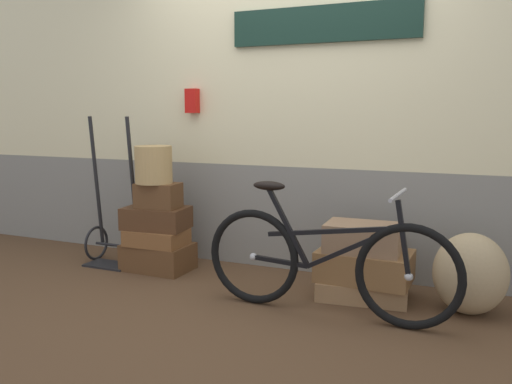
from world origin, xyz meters
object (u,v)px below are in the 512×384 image
Objects in this scene: suitcase_4 at (363,289)px; luggage_trolley at (115,231)px; suitcase_5 at (365,266)px; suitcase_6 at (363,238)px; suitcase_2 at (156,218)px; bicycle at (325,262)px; burlap_sack at (470,274)px; suitcase_1 at (157,237)px; wicker_basket at (154,165)px; suitcase_3 at (158,195)px; suitcase_0 at (158,257)px.

luggage_trolley is (-2.11, 0.02, 0.21)m from suitcase_4.
suitcase_6 reaches higher than suitcase_5.
suitcase_2 is 0.31× the size of bicycle.
suitcase_1 is at bearing 179.93° from burlap_sack.
suitcase_2 is 1.70× the size of wicker_basket.
suitcase_3 reaches higher than suitcase_1.
suitcase_5 reaches higher than suitcase_4.
bicycle is (1.52, -0.39, -0.52)m from wicker_basket.
burlap_sack is at bearing -8.20° from suitcase_4.
suitcase_3 reaches higher than suitcase_5.
luggage_trolley reaches higher than suitcase_2.
suitcase_0 is 0.32m from suitcase_2.
burlap_sack reaches higher than suitcase_5.
bicycle is at bearing -155.27° from burlap_sack.
suitcase_5 is 0.45m from bicycle.
wicker_basket is at bearing -160.46° from suitcase_3.
suitcase_6 is at bearing -1.15° from luggage_trolley.
luggage_trolley is 2.79m from burlap_sack.
luggage_trolley is (-0.43, 0.04, -0.59)m from wicker_basket.
suitcase_3 is 0.20× the size of bicycle.
suitcase_6 is 0.70m from burlap_sack.
wicker_basket is 0.73m from luggage_trolley.
suitcase_3 is 0.64× the size of burlap_sack.
suitcase_0 is at bearing 173.92° from suitcase_4.
suitcase_2 is at bearing 121.38° from suitcase_1.
suitcase_2 reaches higher than suitcase_0.
suitcase_0 is 1.59× the size of suitcase_3.
wicker_basket reaches higher than bicycle.
suitcase_4 is (1.65, 0.01, -0.55)m from suitcase_3.
suitcase_1 reaches higher than suitcase_4.
suitcase_0 is 1.06× the size of suitcase_2.
suitcase_0 is at bearing 78.03° from wicker_basket.
suitcase_2 is 0.84× the size of suitcase_4.
suitcase_6 is (1.67, -0.03, 0.32)m from suitcase_0.
suitcase_4 is (1.67, -0.00, -0.04)m from suitcase_0.
wicker_basket is 0.24× the size of luggage_trolley.
suitcase_5 is 0.20m from suitcase_6.
bicycle is (1.51, -0.41, 0.24)m from suitcase_0.
suitcase_2 is 0.41× the size of luggage_trolley.
suitcase_5 is (1.69, -0.01, -0.20)m from suitcase_2.
suitcase_0 is 1.59m from bicycle.
suitcase_2 is at bearing 154.19° from suitcase_3.
suitcase_6 is (-0.00, -0.03, 0.37)m from suitcase_4.
wicker_basket is at bearing 174.65° from suitcase_4.
suitcase_1 is 1.68m from suitcase_4.
luggage_trolley reaches higher than suitcase_1.
suitcase_2 is 0.44m from wicker_basket.
suitcase_5 is 1.80m from wicker_basket.
suitcase_1 is 1.36× the size of suitcase_3.
burlap_sack reaches higher than suitcase_0.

